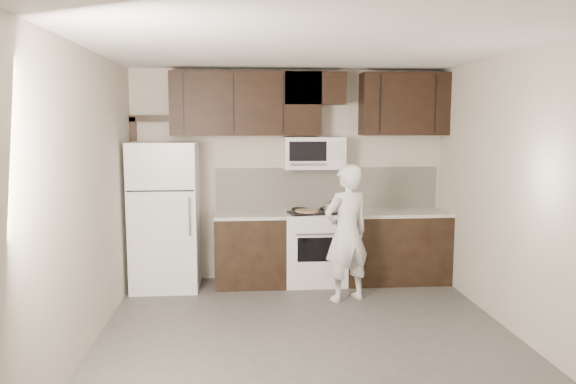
{
  "coord_description": "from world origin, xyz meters",
  "views": [
    {
      "loc": [
        -0.62,
        -4.97,
        2.05
      ],
      "look_at": [
        -0.13,
        0.9,
        1.3
      ],
      "focal_mm": 35.0,
      "sensor_mm": 36.0,
      "label": 1
    }
  ],
  "objects": [
    {
      "name": "floor",
      "position": [
        0.0,
        0.0,
        0.0
      ],
      "size": [
        4.5,
        4.5,
        0.0
      ],
      "primitive_type": "plane",
      "color": "#4A4846",
      "rests_on": "ground"
    },
    {
      "name": "back_wall",
      "position": [
        0.0,
        2.25,
        1.35
      ],
      "size": [
        4.0,
        0.0,
        4.0
      ],
      "primitive_type": "plane",
      "rotation": [
        1.57,
        0.0,
        0.0
      ],
      "color": "#B9B09D",
      "rests_on": "ground"
    },
    {
      "name": "ceiling",
      "position": [
        0.0,
        0.0,
        2.7
      ],
      "size": [
        4.5,
        4.5,
        0.0
      ],
      "primitive_type": "plane",
      "rotation": [
        3.14,
        0.0,
        0.0
      ],
      "color": "white",
      "rests_on": "back_wall"
    },
    {
      "name": "counter_run",
      "position": [
        0.6,
        1.94,
        0.46
      ],
      "size": [
        2.95,
        0.64,
        0.91
      ],
      "color": "black",
      "rests_on": "floor"
    },
    {
      "name": "stove",
      "position": [
        0.3,
        1.94,
        0.46
      ],
      "size": [
        0.76,
        0.66,
        0.94
      ],
      "color": "white",
      "rests_on": "floor"
    },
    {
      "name": "backsplash",
      "position": [
        0.5,
        2.24,
        1.18
      ],
      "size": [
        2.9,
        0.02,
        0.54
      ],
      "primitive_type": "cube",
      "color": "silver",
      "rests_on": "counter_run"
    },
    {
      "name": "upper_cabinets",
      "position": [
        0.21,
        2.08,
        2.28
      ],
      "size": [
        3.48,
        0.35,
        0.78
      ],
      "color": "black",
      "rests_on": "back_wall"
    },
    {
      "name": "microwave",
      "position": [
        0.3,
        2.06,
        1.65
      ],
      "size": [
        0.76,
        0.42,
        0.4
      ],
      "color": "white",
      "rests_on": "upper_cabinets"
    },
    {
      "name": "refrigerator",
      "position": [
        -1.55,
        1.89,
        0.9
      ],
      "size": [
        0.8,
        0.76,
        1.8
      ],
      "color": "white",
      "rests_on": "floor"
    },
    {
      "name": "door_trim",
      "position": [
        -1.92,
        2.21,
        1.25
      ],
      "size": [
        0.5,
        0.08,
        2.12
      ],
      "color": "black",
      "rests_on": "floor"
    },
    {
      "name": "saucepan",
      "position": [
        0.48,
        1.79,
        0.98
      ],
      "size": [
        0.29,
        0.18,
        0.17
      ],
      "color": "silver",
      "rests_on": "stove"
    },
    {
      "name": "baking_tray",
      "position": [
        0.18,
        1.83,
        0.92
      ],
      "size": [
        0.49,
        0.4,
        0.02
      ],
      "primitive_type": "cube",
      "rotation": [
        0.0,
        0.0,
        0.2
      ],
      "color": "black",
      "rests_on": "counter_run"
    },
    {
      "name": "pizza",
      "position": [
        0.18,
        1.83,
        0.94
      ],
      "size": [
        0.34,
        0.34,
        0.02
      ],
      "primitive_type": "cylinder",
      "rotation": [
        0.0,
        0.0,
        0.2
      ],
      "color": "tan",
      "rests_on": "baking_tray"
    },
    {
      "name": "person",
      "position": [
        0.57,
        1.21,
        0.79
      ],
      "size": [
        0.67,
        0.57,
        1.57
      ],
      "primitive_type": "imported",
      "rotation": [
        0.0,
        0.0,
        3.54
      ],
      "color": "silver",
      "rests_on": "floor"
    }
  ]
}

